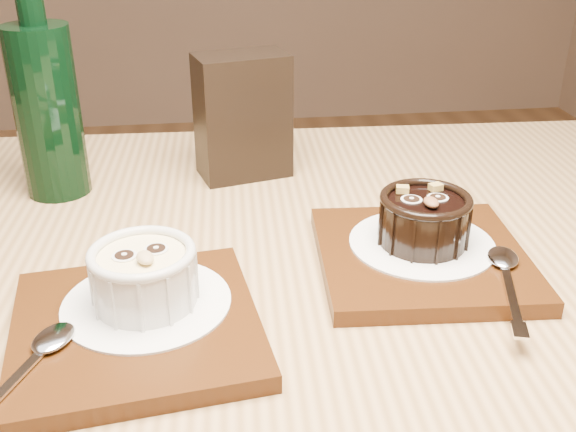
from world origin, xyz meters
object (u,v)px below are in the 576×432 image
tray_left (137,327)px  green_bottle (47,105)px  ramekin_dark (424,217)px  condiment_stand (243,116)px  table (251,371)px  ramekin_white (144,274)px  tray_right (421,257)px

tray_left → green_bottle: bearing=110.1°
ramekin_dark → condiment_stand: size_ratio=0.58×
table → tray_left: bearing=-146.9°
ramekin_white → ramekin_dark: 0.25m
tray_left → condiment_stand: bearing=71.3°
ramekin_dark → green_bottle: bearing=149.1°
ramekin_dark → condiment_stand: 0.26m
ramekin_white → condiment_stand: condiment_stand is taller
condiment_stand → green_bottle: green_bottle is taller
tray_left → ramekin_white: 0.04m
ramekin_white → tray_left: bearing=-127.1°
tray_left → tray_right: size_ratio=1.00×
ramekin_white → ramekin_dark: same height
ramekin_white → ramekin_dark: bearing=-2.3°
table → tray_right: bearing=6.0°
table → green_bottle: size_ratio=4.86×
ramekin_white → ramekin_dark: size_ratio=1.00×
tray_right → ramekin_dark: 0.04m
table → condiment_stand: size_ratio=8.80×
ramekin_white → green_bottle: green_bottle is taller
ramekin_dark → tray_right: bearing=-106.6°
table → green_bottle: green_bottle is taller
table → ramekin_dark: 0.21m
table → ramekin_white: size_ratio=15.16×
table → ramekin_dark: ramekin_dark is taller
tray_right → ramekin_white: bearing=-167.2°
tray_right → condiment_stand: bearing=121.6°
table → ramekin_white: bearing=-155.2°
table → ramekin_dark: (0.16, 0.03, 0.13)m
ramekin_white → condiment_stand: size_ratio=0.58×
ramekin_white → condiment_stand: 0.30m
tray_right → condiment_stand: (-0.14, 0.23, 0.06)m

